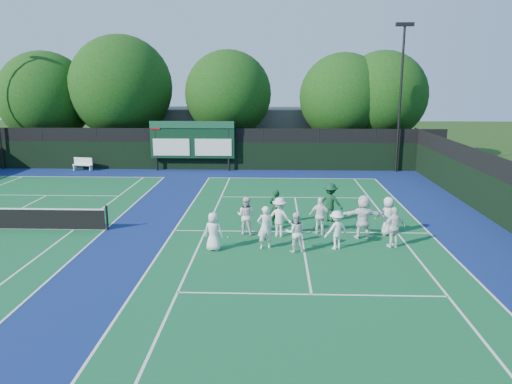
{
  "coord_description": "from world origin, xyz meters",
  "views": [
    {
      "loc": [
        -1.18,
        -19.57,
        6.41
      ],
      "look_at": [
        -2.0,
        3.0,
        1.3
      ],
      "focal_mm": 35.0,
      "sensor_mm": 36.0,
      "label": 1
    }
  ],
  "objects": [
    {
      "name": "tennis_ball_1",
      "position": [
        3.6,
        3.16,
        0.03
      ],
      "size": [
        0.07,
        0.07,
        0.07
      ],
      "primitive_type": "sphere",
      "color": "#BBD719",
      "rests_on": "ground"
    },
    {
      "name": "tree_e",
      "position": [
        7.27,
        19.58,
        5.05
      ],
      "size": [
        6.72,
        6.72,
        8.58
      ],
      "color": "black",
      "rests_on": "ground"
    },
    {
      "name": "tennis_ball_0",
      "position": [
        -0.35,
        -0.5,
        0.03
      ],
      "size": [
        0.07,
        0.07,
        0.07
      ],
      "primitive_type": "sphere",
      "color": "#BBD719",
      "rests_on": "ground"
    },
    {
      "name": "light_pole_right",
      "position": [
        7.5,
        15.7,
        6.3
      ],
      "size": [
        1.2,
        0.3,
        10.12
      ],
      "color": "black",
      "rests_on": "ground"
    },
    {
      "name": "player_front_0",
      "position": [
        -3.47,
        -1.46,
        0.75
      ],
      "size": [
        0.83,
        0.64,
        1.5
      ],
      "primitive_type": "imported",
      "rotation": [
        0.0,
        0.0,
        2.89
      ],
      "color": "white",
      "rests_on": "ground"
    },
    {
      "name": "player_front_2",
      "position": [
        -0.35,
        -1.51,
        0.77
      ],
      "size": [
        0.8,
        0.66,
        1.55
      ],
      "primitive_type": "imported",
      "rotation": [
        0.0,
        0.0,
        3.24
      ],
      "color": "white",
      "rests_on": "ground"
    },
    {
      "name": "player_back_2",
      "position": [
        0.8,
        0.78,
        0.8
      ],
      "size": [
        1.0,
        0.59,
        1.59
      ],
      "primitive_type": "imported",
      "rotation": [
        0.0,
        0.0,
        2.91
      ],
      "color": "white",
      "rests_on": "ground"
    },
    {
      "name": "player_back_1",
      "position": [
        -0.93,
        0.39,
        0.83
      ],
      "size": [
        1.21,
        0.92,
        1.66
      ],
      "primitive_type": "imported",
      "rotation": [
        0.0,
        0.0,
        2.82
      ],
      "color": "white",
      "rests_on": "ground"
    },
    {
      "name": "court_apron",
      "position": [
        -6.0,
        1.0,
        0.0
      ],
      "size": [
        34.0,
        32.0,
        0.01
      ],
      "primitive_type": "cube",
      "color": "navy",
      "rests_on": "ground"
    },
    {
      "name": "scoreboard",
      "position": [
        -7.01,
        15.59,
        2.19
      ],
      "size": [
        6.0,
        0.21,
        3.55
      ],
      "color": "black",
      "rests_on": "ground"
    },
    {
      "name": "coach_right",
      "position": [
        1.43,
        2.74,
        0.89
      ],
      "size": [
        1.32,
        1.06,
        1.79
      ],
      "primitive_type": "imported",
      "rotation": [
        0.0,
        0.0,
        2.74
      ],
      "color": "#0F391F",
      "rests_on": "ground"
    },
    {
      "name": "back_fence",
      "position": [
        -6.0,
        16.0,
        1.36
      ],
      "size": [
        34.0,
        0.08,
        3.0
      ],
      "color": "black",
      "rests_on": "ground"
    },
    {
      "name": "player_front_1",
      "position": [
        -1.5,
        -1.16,
        0.85
      ],
      "size": [
        0.71,
        0.56,
        1.7
      ],
      "primitive_type": "imported",
      "rotation": [
        0.0,
        0.0,
        3.43
      ],
      "color": "white",
      "rests_on": "ground"
    },
    {
      "name": "player_back_3",
      "position": [
        2.5,
        0.28,
        0.91
      ],
      "size": [
        1.7,
        0.56,
        1.83
      ],
      "primitive_type": "imported",
      "rotation": [
        0.0,
        0.0,
        3.13
      ],
      "color": "white",
      "rests_on": "ground"
    },
    {
      "name": "clubhouse",
      "position": [
        -2.0,
        24.0,
        2.0
      ],
      "size": [
        18.0,
        6.0,
        4.0
      ],
      "primitive_type": "cube",
      "color": "#5D5D62",
      "rests_on": "ground"
    },
    {
      "name": "ground",
      "position": [
        0.0,
        0.0,
        0.0
      ],
      "size": [
        120.0,
        120.0,
        0.0
      ],
      "primitive_type": "plane",
      "color": "#18340E",
      "rests_on": "ground"
    },
    {
      "name": "tree_b",
      "position": [
        -12.94,
        19.58,
        5.63
      ],
      "size": [
        7.92,
        7.92,
        9.8
      ],
      "color": "black",
      "rests_on": "ground"
    },
    {
      "name": "coach_left",
      "position": [
        -1.07,
        2.08,
        0.8
      ],
      "size": [
        0.6,
        0.4,
        1.61
      ],
      "primitive_type": "imported",
      "rotation": [
        0.0,
        0.0,
        3.12
      ],
      "color": "#0E331A",
      "rests_on": "ground"
    },
    {
      "name": "tree_a",
      "position": [
        -19.0,
        19.58,
        4.83
      ],
      "size": [
        7.16,
        7.16,
        8.6
      ],
      "color": "black",
      "rests_on": "ground"
    },
    {
      "name": "tennis_ball_3",
      "position": [
        -3.05,
        0.06,
        0.03
      ],
      "size": [
        0.07,
        0.07,
        0.07
      ],
      "primitive_type": "sphere",
      "color": "#BBD719",
      "rests_on": "ground"
    },
    {
      "name": "tree_d",
      "position": [
        4.25,
        19.58,
        4.91
      ],
      "size": [
        6.7,
        6.7,
        8.43
      ],
      "color": "black",
      "rests_on": "ground"
    },
    {
      "name": "player_back_4",
      "position": [
        3.62,
        0.75,
        0.82
      ],
      "size": [
        0.93,
        0.77,
        1.64
      ],
      "primitive_type": "imported",
      "rotation": [
        0.0,
        0.0,
        3.51
      ],
      "color": "white",
      "rests_on": "ground"
    },
    {
      "name": "tree_c",
      "position": [
        -4.6,
        19.58,
        5.16
      ],
      "size": [
        6.65,
        6.65,
        8.66
      ],
      "color": "black",
      "rests_on": "ground"
    },
    {
      "name": "tennis_ball_4",
      "position": [
        1.57,
        3.01,
        0.03
      ],
      "size": [
        0.07,
        0.07,
        0.07
      ],
      "primitive_type": "sphere",
      "color": "#BBD719",
      "rests_on": "ground"
    },
    {
      "name": "near_court",
      "position": [
        0.0,
        1.0,
        0.01
      ],
      "size": [
        11.05,
        23.85,
        0.01
      ],
      "color": "#11542C",
      "rests_on": "ground"
    },
    {
      "name": "player_front_3",
      "position": [
        1.25,
        -1.11,
        0.76
      ],
      "size": [
        1.13,
        0.93,
        1.52
      ],
      "primitive_type": "imported",
      "rotation": [
        0.0,
        0.0,
        3.58
      ],
      "color": "white",
      "rests_on": "ground"
    },
    {
      "name": "player_back_0",
      "position": [
        -2.34,
        0.64,
        0.81
      ],
      "size": [
        0.94,
        0.83,
        1.63
      ],
      "primitive_type": "imported",
      "rotation": [
        0.0,
        0.0,
        2.82
      ],
      "color": "white",
      "rests_on": "ground"
    },
    {
      "name": "player_front_4",
      "position": [
        3.5,
        -0.85,
        0.81
      ],
      "size": [
        1.03,
        0.69,
        1.62
      ],
      "primitive_type": "imported",
      "rotation": [
        0.0,
        0.0,
        3.48
      ],
      "color": "white",
      "rests_on": "ground"
    },
    {
      "name": "bench",
      "position": [
        -14.92,
        15.37,
        0.5
      ],
      "size": [
        1.51,
        0.69,
        0.92
      ],
      "color": "silver",
      "rests_on": "ground"
    }
  ]
}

